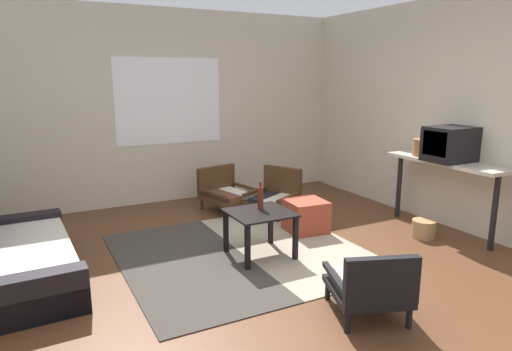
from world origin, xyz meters
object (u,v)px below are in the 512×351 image
couch (19,258)px  clay_vase (423,146)px  coffee_table (260,221)px  glass_bottle (260,197)px  armchair_corner (275,194)px  crt_television (450,144)px  wicker_basket (424,229)px  armchair_by_window (225,191)px  console_shelf (444,170)px  ottoman_orange (306,216)px  armchair_striped_foreground (371,286)px

couch → clay_vase: bearing=-6.3°
couch → coffee_table: couch is taller
couch → glass_bottle: 2.27m
armchair_corner → clay_vase: (1.33, -1.20, 0.71)m
crt_television → glass_bottle: (-2.16, 0.46, -0.46)m
crt_television → wicker_basket: 0.99m
glass_bottle → clay_vase: bearing=-2.2°
crt_television → coffee_table: bearing=170.7°
armchair_by_window → wicker_basket: bearing=-53.4°
armchair_corner → wicker_basket: size_ratio=2.95×
console_shelf → glass_bottle: size_ratio=5.13×
armchair_by_window → ottoman_orange: armchair_by_window is taller
couch → coffee_table: bearing=-13.0°
armchair_corner → coffee_table: bearing=-126.0°
armchair_striped_foreground → wicker_basket: size_ratio=2.80×
ottoman_orange → glass_bottle: size_ratio=1.53×
coffee_table → armchair_striped_foreground: bearing=-83.3°
armchair_striped_foreground → clay_vase: 2.60m
coffee_table → armchair_striped_foreground: (0.17, -1.44, -0.11)m
armchair_corner → crt_television: crt_television is taller
coffee_table → armchair_corner: (0.88, 1.21, -0.12)m
couch → armchair_by_window: bearing=25.5°
couch → coffee_table: size_ratio=3.06×
armchair_striped_foreground → glass_bottle: size_ratio=2.59×
glass_bottle → wicker_basket: size_ratio=1.08×
coffee_table → clay_vase: bearing=0.3°
armchair_corner → ottoman_orange: bearing=-94.3°
couch → ottoman_orange: size_ratio=4.30×
ottoman_orange → crt_television: 1.80m
armchair_by_window → wicker_basket: size_ratio=2.81×
armchair_by_window → ottoman_orange: (0.46, -1.29, -0.06)m
armchair_by_window → glass_bottle: 1.66m
couch → clay_vase: clay_vase is taller
armchair_by_window → console_shelf: (1.85, -2.01, 0.48)m
ottoman_orange → armchair_corner: bearing=85.7°
armchair_by_window → glass_bottle: size_ratio=2.61×
armchair_striped_foreground → ottoman_orange: armchair_striped_foreground is taller
console_shelf → armchair_striped_foreground: bearing=-151.2°
clay_vase → wicker_basket: 1.00m
console_shelf → crt_television: (-0.00, -0.05, 0.31)m
couch → armchair_by_window: size_ratio=2.52×
ottoman_orange → couch: bearing=178.2°
console_shelf → clay_vase: clay_vase is taller
ottoman_orange → glass_bottle: bearing=-158.0°
glass_bottle → coffee_table: bearing=-120.6°
clay_vase → wicker_basket: bearing=-129.4°
wicker_basket → couch: bearing=167.8°
ottoman_orange → crt_television: size_ratio=0.86×
crt_television → couch: bearing=168.8°
clay_vase → armchair_by_window: bearing=137.8°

